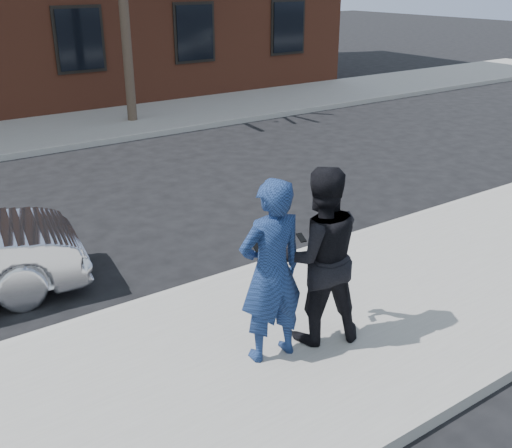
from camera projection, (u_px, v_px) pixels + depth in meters
ground at (171, 384)px, 6.22m from camera, size 100.00×100.00×0.00m
near_sidewalk at (182, 391)px, 6.01m from camera, size 50.00×3.50×0.15m
near_curb at (112, 314)px, 7.37m from camera, size 50.00×0.10×0.15m
man_hoodie at (271, 272)px, 6.08m from camera, size 0.77×0.56×2.00m
man_peacoat at (319, 256)px, 6.41m from camera, size 1.18×1.06×2.01m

